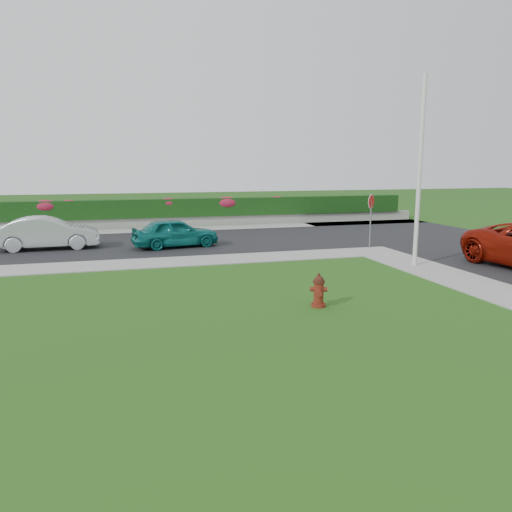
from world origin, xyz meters
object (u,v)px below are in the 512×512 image
object	(u,v)px
sedan_teal	(175,233)
stop_sign	(371,209)
sedan_silver	(48,233)
utility_pole	(420,173)
fire_hydrant	(319,291)

from	to	relation	value
sedan_teal	stop_sign	size ratio (longest dim) A/B	1.58
sedan_silver	utility_pole	world-z (taller)	utility_pole
sedan_teal	utility_pole	distance (m)	10.78
fire_hydrant	stop_sign	size ratio (longest dim) A/B	0.37
fire_hydrant	sedan_silver	size ratio (longest dim) A/B	0.21
sedan_teal	stop_sign	distance (m)	8.84
sedan_silver	utility_pole	xyz separation A→B (m)	(13.54, -7.65, 2.66)
sedan_teal	stop_sign	xyz separation A→B (m)	(8.36, -2.66, 1.11)
fire_hydrant	utility_pole	xyz separation A→B (m)	(5.58, 4.06, 2.99)
fire_hydrant	utility_pole	world-z (taller)	utility_pole
fire_hydrant	sedan_teal	world-z (taller)	sedan_teal
sedan_teal	utility_pole	size ratio (longest dim) A/B	0.56
fire_hydrant	stop_sign	bearing A→B (deg)	75.49
sedan_silver	stop_sign	xyz separation A→B (m)	(13.85, -3.66, 1.05)
fire_hydrant	sedan_teal	bearing A→B (deg)	124.64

